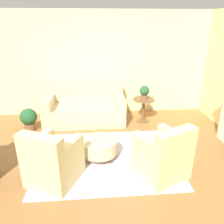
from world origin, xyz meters
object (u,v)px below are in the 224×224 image
(armchair_right, at_px, (163,156))
(potted_plant_floor, at_px, (29,119))
(ottoman_table, at_px, (99,146))
(side_table, at_px, (144,106))
(armchair_left, at_px, (52,162))
(couch, at_px, (85,109))
(potted_plant_on_side_table, at_px, (144,92))

(armchair_right, xyz_separation_m, potted_plant_floor, (-2.73, 1.96, -0.07))
(ottoman_table, height_order, potted_plant_floor, potted_plant_floor)
(side_table, bearing_deg, armchair_left, -131.36)
(couch, relative_size, armchair_right, 2.07)
(side_table, height_order, potted_plant_floor, side_table)
(couch, relative_size, potted_plant_floor, 3.64)
(couch, distance_m, armchair_left, 2.44)
(armchair_left, height_order, potted_plant_on_side_table, potted_plant_on_side_table)
(side_table, distance_m, potted_plant_on_side_table, 0.39)
(ottoman_table, bearing_deg, potted_plant_on_side_table, 53.44)
(ottoman_table, distance_m, potted_plant_on_side_table, 2.13)
(side_table, xyz_separation_m, potted_plant_floor, (-2.89, -0.31, -0.12))
(potted_plant_on_side_table, height_order, potted_plant_floor, potted_plant_on_side_table)
(couch, bearing_deg, armchair_left, -100.51)
(armchair_right, relative_size, potted_plant_on_side_table, 2.88)
(armchair_right, distance_m, potted_plant_floor, 3.36)
(couch, relative_size, potted_plant_on_side_table, 5.95)
(couch, bearing_deg, ottoman_table, -79.38)
(potted_plant_floor, bearing_deg, armchair_left, -65.46)
(couch, xyz_separation_m, armchair_right, (1.39, -2.40, 0.05))
(armchair_left, bearing_deg, armchair_right, 0.00)
(couch, relative_size, ottoman_table, 2.99)
(side_table, relative_size, potted_plant_on_side_table, 1.82)
(armchair_right, xyz_separation_m, side_table, (0.17, 2.27, 0.05))
(armchair_left, distance_m, potted_plant_on_side_table, 3.06)
(armchair_left, bearing_deg, couch, 79.49)
(armchair_right, bearing_deg, armchair_left, 180.00)
(side_table, distance_m, potted_plant_floor, 2.91)
(potted_plant_on_side_table, distance_m, potted_plant_floor, 2.95)
(side_table, bearing_deg, potted_plant_floor, -173.82)
(couch, xyz_separation_m, armchair_left, (-0.45, -2.40, 0.05))
(side_table, bearing_deg, ottoman_table, -126.56)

